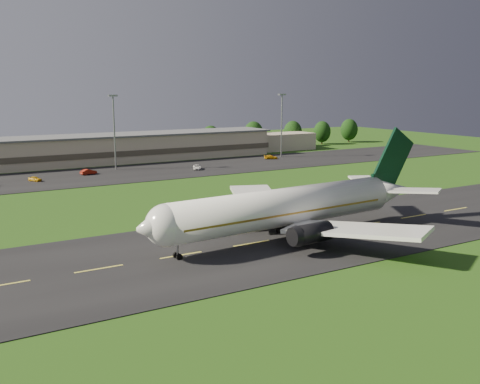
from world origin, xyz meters
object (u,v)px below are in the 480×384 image
service_vehicle_a (35,179)px  service_vehicle_d (271,157)px  terminal (104,149)px  light_mast_east (282,118)px  airliner (288,207)px  light_mast_centre (114,123)px  service_vehicle_b (89,172)px  service_vehicle_c (197,167)px

service_vehicle_a → service_vehicle_d: bearing=-31.2°
terminal → light_mast_east: light_mast_east is taller
airliner → light_mast_east: (53.66, 79.95, 8.08)m
terminal → service_vehicle_a: terminal is taller
light_mast_centre → light_mast_east: same height
airliner → light_mast_east: light_mast_east is taller
service_vehicle_b → light_mast_east: bearing=-99.3°
light_mast_centre → service_vehicle_d: (49.01, -3.06, -12.02)m
light_mast_east → service_vehicle_d: 13.77m
service_vehicle_a → service_vehicle_d: (71.66, 6.08, 0.03)m
service_vehicle_d → airliner: bearing=170.1°
airliner → service_vehicle_a: (-23.99, 70.80, -3.97)m
terminal → light_mast_east: bearing=-16.8°
service_vehicle_c → service_vehicle_d: 30.85m
airliner → service_vehicle_d: bearing=54.5°
service_vehicle_a → service_vehicle_c: size_ratio=0.78×
terminal → service_vehicle_d: (47.61, -19.24, -3.27)m
light_mast_centre → service_vehicle_c: 25.37m
service_vehicle_a → service_vehicle_b: bearing=-20.5°
airliner → service_vehicle_c: (17.94, 68.67, -3.94)m
service_vehicle_c → light_mast_east: bearing=39.9°
terminal → service_vehicle_b: bearing=-115.5°
airliner → service_vehicle_c: bearing=71.7°
light_mast_centre → service_vehicle_d: bearing=-3.6°
airliner → service_vehicle_c: 71.08m
terminal → service_vehicle_c: size_ratio=32.66×
light_mast_centre → service_vehicle_b: 15.78m
light_mast_centre → service_vehicle_c: light_mast_centre is taller
light_mast_east → light_mast_centre: bearing=180.0°
light_mast_east → service_vehicle_c: bearing=-162.5°
service_vehicle_c → service_vehicle_d: size_ratio=1.04×
service_vehicle_d → light_mast_centre: bearing=108.4°
service_vehicle_a → airliner: bearing=-107.3°
light_mast_east → service_vehicle_c: 39.34m
service_vehicle_a → service_vehicle_d: service_vehicle_d is taller
airliner → terminal: size_ratio=0.35×
terminal → service_vehicle_d: size_ratio=34.06×
light_mast_east → service_vehicle_a: bearing=-173.3°
terminal → light_mast_centre: 18.45m
light_mast_east → service_vehicle_c: size_ratio=4.58×
light_mast_centre → service_vehicle_d: light_mast_centre is taller
airliner → service_vehicle_d: 90.55m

